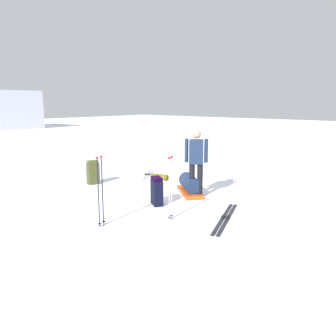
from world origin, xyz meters
TOP-DOWN VIEW (x-y plane):
  - ground_plane at (0.00, 0.00)m, footprint 80.00×80.00m
  - skier_standing at (0.27, -0.68)m, footprint 0.37×0.49m
  - ski_pair_near at (-0.65, -2.10)m, footprint 1.93×0.85m
  - ski_pair_far at (1.36, 2.04)m, footprint 1.63×1.20m
  - backpack_large_dark at (-0.51, 2.43)m, footprint 0.38×0.33m
  - backpack_bright at (-0.84, -0.37)m, footprint 0.38×0.43m
  - ski_poles_planted_near at (-1.40, -1.26)m, footprint 0.19×0.10m
  - ski_poles_planted_far at (-2.55, -0.47)m, footprint 0.20×0.11m
  - gear_sled at (0.43, -0.37)m, footprint 1.14×1.23m
  - sleeping_mat_rolled at (1.12, 1.30)m, footprint 0.30×0.58m

SIDE VIEW (x-z plane):
  - ground_plane at x=0.00m, z-range 0.00..0.00m
  - ski_pair_near at x=-0.65m, z-range -0.01..0.04m
  - ski_pair_far at x=1.36m, z-range -0.01..0.04m
  - sleeping_mat_rolled at x=1.12m, z-range 0.00..0.18m
  - gear_sled at x=0.43m, z-range -0.02..0.47m
  - backpack_bright at x=-0.84m, z-range -0.01..0.65m
  - backpack_large_dark at x=-0.51m, z-range -0.01..0.68m
  - ski_poles_planted_near at x=-1.40m, z-range 0.07..1.37m
  - ski_poles_planted_far at x=-2.55m, z-range 0.07..1.44m
  - skier_standing at x=0.27m, z-range 0.10..1.80m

